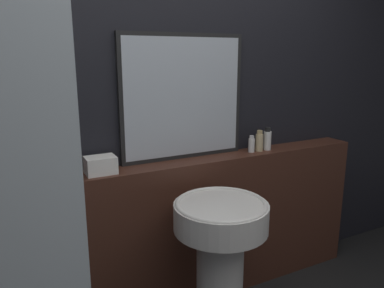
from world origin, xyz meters
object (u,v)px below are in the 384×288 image
Objects in this scene: mirror at (183,98)px; towel_stack at (101,165)px; lotion_bottle at (267,139)px; pedestal_sink at (220,253)px; shampoo_bottle at (251,144)px; conditioner_bottle at (259,141)px.

mirror reaches higher than towel_stack.
pedestal_sink is at bearing -145.92° from lotion_bottle.
shampoo_bottle is 0.80× the size of conditioner_bottle.
mirror reaches higher than conditioner_bottle.
lotion_bottle is (1.16, 0.00, 0.02)m from towel_stack.
mirror is 0.58m from shampoo_bottle.
lotion_bottle is at bearing 0.00° from towel_stack.
mirror is 5.75× the size of conditioner_bottle.
shampoo_bottle is (0.51, 0.43, 0.46)m from pedestal_sink.
mirror is (0.03, 0.51, 0.80)m from pedestal_sink.
mirror is 4.95× the size of towel_stack.
conditioner_bottle is at bearing 0.00° from towel_stack.
shampoo_bottle reaches higher than pedestal_sink.
mirror is 0.65m from towel_stack.
lotion_bottle reaches higher than conditioner_bottle.
towel_stack is (-0.52, 0.43, 0.46)m from pedestal_sink.
towel_stack reaches higher than pedestal_sink.
pedestal_sink is 0.81m from shampoo_bottle.
towel_stack is at bearing -171.83° from mirror.
pedestal_sink is 0.91m from lotion_bottle.
mirror is at bearing 171.61° from conditioner_bottle.
towel_stack is at bearing -180.00° from lotion_bottle.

